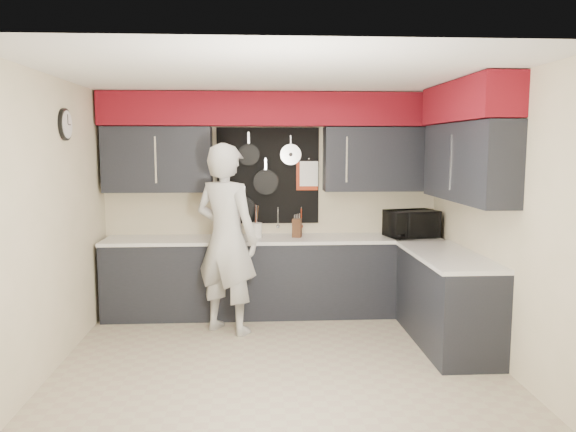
{
  "coord_description": "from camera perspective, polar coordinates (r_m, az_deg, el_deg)",
  "views": [
    {
      "loc": [
        -0.22,
        -5.02,
        1.98
      ],
      "look_at": [
        0.12,
        0.5,
        1.29
      ],
      "focal_mm": 35.0,
      "sensor_mm": 36.0,
      "label": 1
    }
  ],
  "objects": [
    {
      "name": "knife_block",
      "position": [
        6.55,
        0.91,
        -1.22
      ],
      "size": [
        0.12,
        0.12,
        0.22
      ],
      "primitive_type": "cube",
      "rotation": [
        0.0,
        0.0,
        -0.27
      ],
      "color": "#3E1D13",
      "rests_on": "base_cabinets"
    },
    {
      "name": "left_wall_assembly",
      "position": [
        5.38,
        -22.72,
        -0.33
      ],
      "size": [
        0.05,
        3.5,
        2.6
      ],
      "color": "beige",
      "rests_on": "ground"
    },
    {
      "name": "person",
      "position": [
        5.96,
        -6.27,
        -2.33
      ],
      "size": [
        0.88,
        0.8,
        2.01
      ],
      "primitive_type": "imported",
      "rotation": [
        0.0,
        0.0,
        2.59
      ],
      "color": "#BBBBB9",
      "rests_on": "ground"
    },
    {
      "name": "utensil_crock",
      "position": [
        6.54,
        -3.25,
        -1.45
      ],
      "size": [
        0.13,
        0.13,
        0.17
      ],
      "primitive_type": "cylinder",
      "color": "white",
      "rests_on": "base_cabinets"
    },
    {
      "name": "microwave",
      "position": [
        6.71,
        12.41,
        -0.77
      ],
      "size": [
        0.64,
        0.5,
        0.31
      ],
      "primitive_type": "imported",
      "rotation": [
        0.0,
        0.0,
        0.23
      ],
      "color": "black",
      "rests_on": "base_cabinets"
    },
    {
      "name": "coffee_maker",
      "position": [
        6.54,
        -5.92,
        -0.56
      ],
      "size": [
        0.27,
        0.3,
        0.37
      ],
      "rotation": [
        0.0,
        0.0,
        0.33
      ],
      "color": "black",
      "rests_on": "base_cabinets"
    },
    {
      "name": "ground",
      "position": [
        5.4,
        -0.93,
        -14.39
      ],
      "size": [
        4.0,
        4.0,
        0.0
      ],
      "primitive_type": "plane",
      "color": "#B0A688",
      "rests_on": "ground"
    },
    {
      "name": "back_wall_assembly",
      "position": [
        6.62,
        -1.5,
        7.38
      ],
      "size": [
        4.0,
        0.36,
        2.6
      ],
      "color": "beige",
      "rests_on": "ground"
    },
    {
      "name": "base_cabinets",
      "position": [
        6.37,
        3.05,
        -6.71
      ],
      "size": [
        3.95,
        2.2,
        0.92
      ],
      "color": "black",
      "rests_on": "ground"
    },
    {
      "name": "right_wall_assembly",
      "position": [
        5.67,
        18.07,
        6.4
      ],
      "size": [
        0.36,
        3.5,
        2.6
      ],
      "color": "beige",
      "rests_on": "ground"
    }
  ]
}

